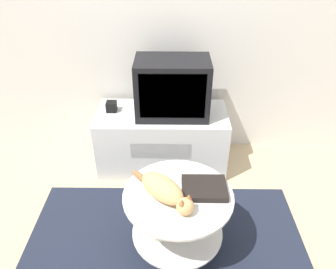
% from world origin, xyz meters
% --- Properties ---
extents(ground_plane, '(12.00, 12.00, 0.00)m').
position_xyz_m(ground_plane, '(0.00, 0.00, 0.00)').
color(ground_plane, tan).
extents(wall_back, '(8.00, 0.05, 2.60)m').
position_xyz_m(wall_back, '(0.00, 1.35, 1.30)').
color(wall_back, silver).
rests_on(wall_back, ground_plane).
extents(rug, '(1.94, 1.28, 0.02)m').
position_xyz_m(rug, '(0.00, 0.00, 0.01)').
color(rug, '#1E2333').
rests_on(rug, ground_plane).
extents(tv_stand, '(1.12, 0.51, 0.54)m').
position_xyz_m(tv_stand, '(-0.05, 1.01, 0.27)').
color(tv_stand, silver).
rests_on(tv_stand, ground_plane).
extents(tv, '(0.59, 0.36, 0.48)m').
position_xyz_m(tv, '(0.04, 1.00, 0.78)').
color(tv, black).
rests_on(tv, tv_stand).
extents(speaker, '(0.09, 0.09, 0.09)m').
position_xyz_m(speaker, '(-0.47, 1.04, 0.58)').
color(speaker, black).
rests_on(speaker, tv_stand).
extents(coffee_table, '(0.69, 0.69, 0.48)m').
position_xyz_m(coffee_table, '(0.08, 0.07, 0.33)').
color(coffee_table, '#B2B2B7').
rests_on(coffee_table, rug).
extents(dvd_box, '(0.28, 0.22, 0.04)m').
position_xyz_m(dvd_box, '(0.24, 0.10, 0.53)').
color(dvd_box, black).
rests_on(dvd_box, coffee_table).
extents(cat, '(0.40, 0.40, 0.14)m').
position_xyz_m(cat, '(-0.00, 0.03, 0.57)').
color(cat, tan).
rests_on(cat, coffee_table).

